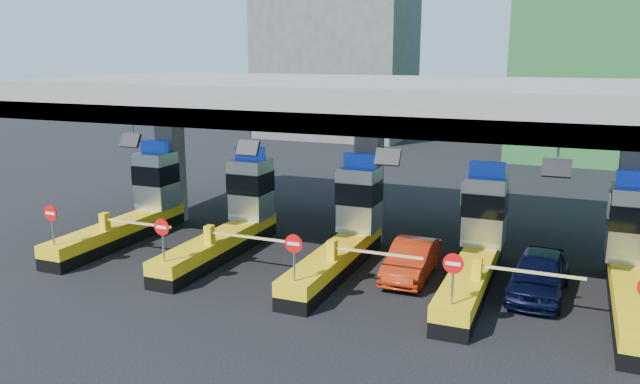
% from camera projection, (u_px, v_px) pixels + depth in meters
% --- Properties ---
extents(ground, '(120.00, 120.00, 0.00)m').
position_uv_depth(ground, '(344.00, 266.00, 24.26)').
color(ground, black).
rests_on(ground, ground).
extents(toll_canopy, '(28.00, 12.09, 7.00)m').
position_uv_depth(toll_canopy, '(369.00, 102.00, 25.50)').
color(toll_canopy, slate).
rests_on(toll_canopy, ground).
extents(toll_lane_far_left, '(4.43, 8.00, 4.16)m').
position_uv_depth(toll_lane_far_left, '(137.00, 206.00, 27.90)').
color(toll_lane_far_left, black).
rests_on(toll_lane_far_left, ground).
extents(toll_lane_left, '(4.43, 8.00, 4.16)m').
position_uv_depth(toll_lane_left, '(234.00, 217.00, 26.05)').
color(toll_lane_left, black).
rests_on(toll_lane_left, ground).
extents(toll_lane_center, '(4.43, 8.00, 4.16)m').
position_uv_depth(toll_lane_center, '(347.00, 230.00, 24.20)').
color(toll_lane_center, black).
rests_on(toll_lane_center, ground).
extents(toll_lane_right, '(4.43, 8.00, 4.16)m').
position_uv_depth(toll_lane_right, '(478.00, 244.00, 22.35)').
color(toll_lane_right, black).
rests_on(toll_lane_right, ground).
extents(toll_lane_far_right, '(4.43, 8.00, 4.16)m').
position_uv_depth(toll_lane_far_right, '(632.00, 262.00, 20.50)').
color(toll_lane_far_right, black).
rests_on(toll_lane_far_right, ground).
extents(bg_building_concrete, '(14.00, 10.00, 18.00)m').
position_uv_depth(bg_building_concrete, '(337.00, 43.00, 59.96)').
color(bg_building_concrete, '#4C4C49').
rests_on(bg_building_concrete, ground).
extents(van, '(2.05, 4.56, 1.52)m').
position_uv_depth(van, '(539.00, 274.00, 21.18)').
color(van, black).
rests_on(van, ground).
extents(red_car, '(1.45, 4.09, 1.35)m').
position_uv_depth(red_car, '(411.00, 260.00, 22.90)').
color(red_car, '#B0270D').
rests_on(red_car, ground).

